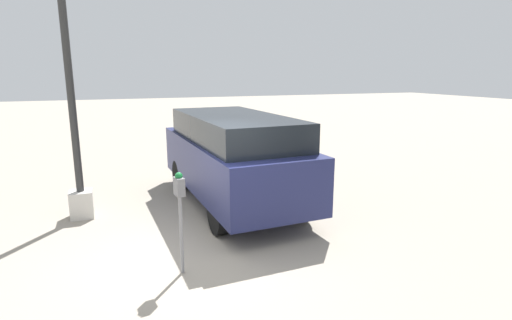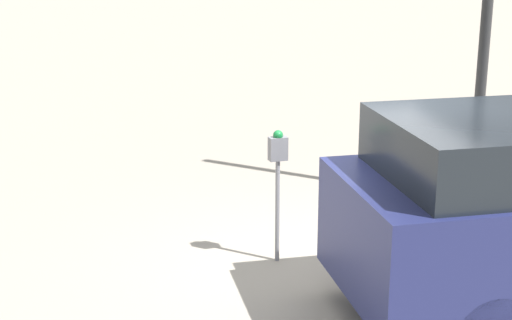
# 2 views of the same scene
# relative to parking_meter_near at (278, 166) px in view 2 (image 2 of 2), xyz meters

# --- Properties ---
(ground_plane) EXTENTS (80.00, 80.00, 0.00)m
(ground_plane) POSITION_rel_parking_meter_near_xyz_m (0.57, -0.38, -1.12)
(ground_plane) COLOR gray
(parking_meter_near) EXTENTS (0.22, 0.14, 1.52)m
(parking_meter_near) POSITION_rel_parking_meter_near_xyz_m (0.00, 0.00, 0.00)
(parking_meter_near) COLOR gray
(parking_meter_near) RESTS_ON ground
(lamp_post) EXTENTS (0.44, 0.44, 5.88)m
(lamp_post) POSITION_rel_parking_meter_near_xyz_m (3.02, 1.47, 0.64)
(lamp_post) COLOR beige
(lamp_post) RESTS_ON ground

